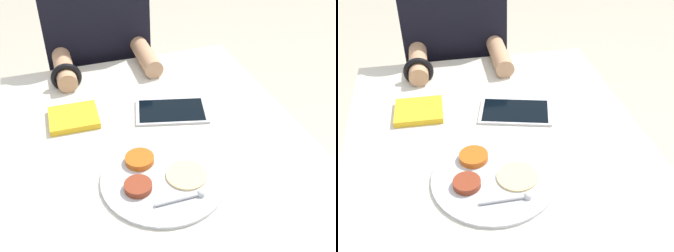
# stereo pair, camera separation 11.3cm
# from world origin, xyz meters

# --- Properties ---
(dining_table) EXTENTS (0.90, 1.08, 0.73)m
(dining_table) POSITION_xyz_m (0.00, 0.00, 0.37)
(dining_table) COLOR beige
(dining_table) RESTS_ON ground_plane
(thali_tray) EXTENTS (0.33, 0.33, 0.03)m
(thali_tray) POSITION_xyz_m (-0.04, -0.16, 0.74)
(thali_tray) COLOR #B7BABF
(thali_tray) RESTS_ON dining_table
(red_notebook) EXTENTS (0.16, 0.14, 0.02)m
(red_notebook) POSITION_xyz_m (-0.23, 0.18, 0.74)
(red_notebook) COLOR silver
(red_notebook) RESTS_ON dining_table
(tablet_device) EXTENTS (0.26, 0.20, 0.01)m
(tablet_device) POSITION_xyz_m (0.08, 0.13, 0.74)
(tablet_device) COLOR #B7B7BC
(tablet_device) RESTS_ON dining_table
(person_diner) EXTENTS (0.42, 0.44, 1.22)m
(person_diner) POSITION_xyz_m (-0.06, 0.68, 0.57)
(person_diner) COLOR black
(person_diner) RESTS_ON ground_plane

